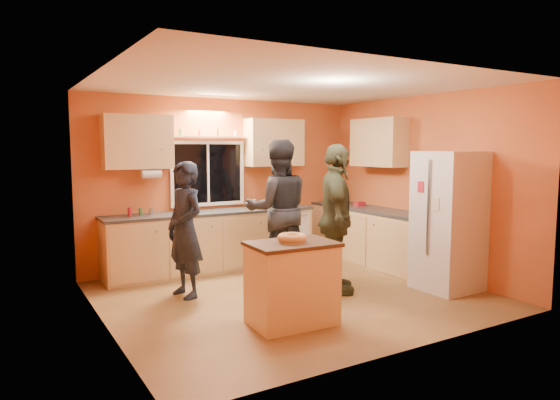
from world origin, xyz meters
TOP-DOWN VIEW (x-y plane):
  - ground at (0.00, 0.00)m, footprint 4.50×4.50m
  - room_shell at (0.12, 0.41)m, footprint 4.54×4.04m
  - back_counter at (0.01, 1.70)m, footprint 4.23×0.62m
  - right_counter at (1.95, 0.50)m, footprint 0.62×1.84m
  - refrigerator at (1.89, -0.80)m, footprint 0.72×0.70m
  - island at (-0.54, -0.87)m, footprint 0.93×0.66m
  - bundt_pastry at (-0.54, -0.87)m, footprint 0.31×0.31m
  - person_left at (-1.16, 0.63)m, footprint 0.52×0.68m
  - person_center at (0.28, 0.83)m, footprint 1.14×1.01m
  - person_right at (0.54, -0.18)m, footprint 0.98×1.19m
  - mixing_bowl at (0.64, 1.71)m, footprint 0.40×0.40m
  - utensil_crock at (-0.72, 1.68)m, footprint 0.14×0.14m
  - potted_plant at (1.98, -0.30)m, footprint 0.29×0.27m
  - red_box at (1.98, 1.10)m, footprint 0.16×0.12m

SIDE VIEW (x-z plane):
  - ground at x=0.00m, z-range 0.00..0.00m
  - island at x=-0.54m, z-range 0.01..0.88m
  - back_counter at x=0.01m, z-range 0.00..0.90m
  - right_counter at x=1.95m, z-range 0.00..0.90m
  - person_left at x=-1.16m, z-range 0.00..1.68m
  - refrigerator at x=1.89m, z-range 0.00..1.80m
  - bundt_pastry at x=-0.54m, z-range 0.87..0.96m
  - red_box at x=1.98m, z-range 0.90..0.97m
  - mixing_bowl at x=0.64m, z-range 0.90..0.98m
  - person_right at x=0.54m, z-range 0.00..1.90m
  - person_center at x=0.28m, z-range 0.00..1.96m
  - utensil_crock at x=-0.72m, z-range 0.90..1.07m
  - potted_plant at x=1.98m, z-range 0.90..1.18m
  - room_shell at x=0.12m, z-range 0.31..2.92m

